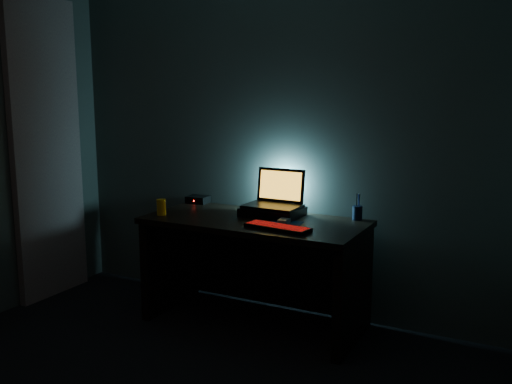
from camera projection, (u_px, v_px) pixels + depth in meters
The scene contains 11 objects.
room at pixel (75, 179), 2.37m from camera, with size 3.50×4.00×2.50m.
desk at pixel (258, 254), 3.96m from camera, with size 1.50×0.70×0.75m.
curtain at pixel (47, 151), 4.40m from camera, with size 0.06×0.65×2.30m, color #C1B09A.
riser at pixel (273, 212), 3.97m from camera, with size 0.40×0.30×0.06m, color black.
laptop at pixel (276, 198), 4.00m from camera, with size 0.38×0.29×0.26m.
keyboard at pixel (278, 227), 3.59m from camera, with size 0.44×0.19×0.03m.
mousepad at pixel (284, 224), 3.73m from camera, with size 0.22×0.20×0.00m, color #0B2A4F.
mouse at pixel (284, 221), 3.73m from camera, with size 0.06×0.10×0.03m, color gray.
pen_cup at pixel (357, 213), 3.84m from camera, with size 0.07×0.07×0.10m, color black.
juice_glass at pixel (161, 207), 3.99m from camera, with size 0.07×0.07×0.11m, color #EDA50C.
router at pixel (198, 199), 4.43m from camera, with size 0.17×0.14×0.05m.
Camera 1 is at (1.75, -1.73, 1.62)m, focal length 40.00 mm.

